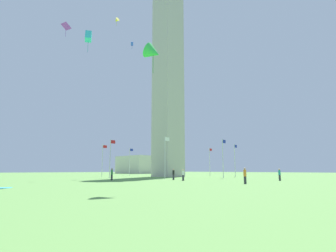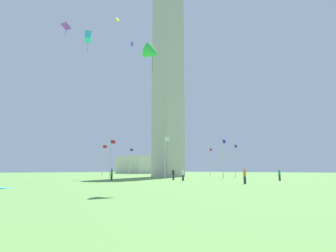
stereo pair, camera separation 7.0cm
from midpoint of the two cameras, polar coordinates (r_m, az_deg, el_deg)
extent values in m
plane|color=#609347|center=(62.46, 0.03, -10.57)|extent=(260.00, 260.00, 0.00)
cube|color=#B7B2A8|center=(65.69, 0.03, 8.91)|extent=(5.48, 5.48, 43.83)
cylinder|color=silver|center=(73.62, 8.75, -7.40)|extent=(0.14, 0.14, 7.34)
cube|color=red|center=(74.21, 8.95, -4.92)|extent=(1.00, 0.03, 0.64)
cylinder|color=silver|center=(77.59, 0.43, -7.59)|extent=(0.14, 0.14, 7.34)
cube|color=#1E2D99|center=(78.12, 0.73, -5.23)|extent=(1.00, 0.03, 0.64)
cylinder|color=silver|center=(74.26, -8.01, -7.43)|extent=(0.14, 0.14, 7.34)
cube|color=#1E2D99|center=(74.74, -7.61, -4.98)|extent=(1.00, 0.03, 0.64)
cylinder|color=silver|center=(64.81, -13.55, -7.03)|extent=(0.14, 0.14, 7.34)
cube|color=red|center=(65.26, -13.03, -4.22)|extent=(1.00, 0.03, 0.64)
cylinder|color=silver|center=(53.35, -12.02, -6.67)|extent=(0.14, 0.14, 7.34)
cube|color=red|center=(53.86, -11.41, -3.28)|extent=(1.00, 0.03, 0.64)
cylinder|color=silver|center=(47.39, -0.62, -6.58)|extent=(0.14, 0.14, 7.34)
cube|color=white|center=(48.01, -0.13, -2.76)|extent=(1.00, 0.03, 0.64)
cylinder|color=silver|center=(52.45, 11.44, -6.65)|extent=(0.14, 0.14, 7.34)
cube|color=#1E2D99|center=(53.12, 11.68, -3.19)|extent=(1.00, 0.03, 0.64)
cylinder|color=silver|center=(63.76, 13.84, -6.98)|extent=(0.14, 0.14, 7.34)
cube|color=#1E2D99|center=(64.41, 14.01, -4.13)|extent=(1.00, 0.03, 0.64)
cylinder|color=#2D2D38|center=(40.04, 3.21, -10.78)|extent=(0.29, 0.29, 0.80)
cylinder|color=white|center=(40.03, 3.20, -9.77)|extent=(0.32, 0.32, 0.61)
sphere|color=beige|center=(40.02, 3.20, -9.15)|extent=(0.24, 0.24, 0.24)
cylinder|color=#2D2D38|center=(42.96, 1.18, -10.68)|extent=(0.29, 0.29, 0.80)
cylinder|color=black|center=(42.95, 1.17, -9.70)|extent=(0.32, 0.32, 0.67)
sphere|color=beige|center=(42.95, 1.17, -9.09)|extent=(0.24, 0.24, 0.24)
cylinder|color=#2D2D38|center=(41.81, -11.69, -10.54)|extent=(0.29, 0.29, 0.80)
cylinder|color=#388C47|center=(41.79, -11.65, -9.49)|extent=(0.32, 0.32, 0.73)
sphere|color=#936B4C|center=(41.79, -11.63, -8.82)|extent=(0.24, 0.24, 0.24)
cylinder|color=#2D2D38|center=(43.31, 22.37, -9.99)|extent=(0.29, 0.29, 0.80)
cylinder|color=teal|center=(43.29, 22.31, -9.02)|extent=(0.32, 0.32, 0.67)
sphere|color=tan|center=(43.29, 22.27, -8.42)|extent=(0.24, 0.24, 0.24)
cylinder|color=#2D2D38|center=(32.21, 15.85, -10.85)|extent=(0.29, 0.29, 0.80)
cylinder|color=orange|center=(32.20, 15.79, -9.47)|extent=(0.32, 0.32, 0.75)
sphere|color=tan|center=(32.19, 15.75, -8.60)|extent=(0.24, 0.24, 0.24)
cube|color=blue|center=(65.56, -7.51, 16.70)|extent=(0.92, 0.96, 0.99)
cylinder|color=#233C9D|center=(65.23, -7.52, 16.09)|extent=(0.04, 0.04, 1.15)
cone|color=green|center=(23.76, -3.16, 15.12)|extent=(2.00, 2.11, 1.72)
cylinder|color=#208035|center=(23.34, -3.18, 12.77)|extent=(0.04, 0.04, 1.58)
cube|color=#33C6D1|center=(38.76, -16.32, 17.54)|extent=(1.32, 1.51, 1.61)
cylinder|color=teal|center=(38.21, -16.41, 15.85)|extent=(0.04, 0.04, 1.89)
cube|color=purple|center=(55.84, -20.53, 18.97)|extent=(1.67, 1.78, 0.73)
cylinder|color=#67278E|center=(55.31, -20.60, 17.89)|extent=(0.04, 0.04, 1.77)
cone|color=yellow|center=(62.73, -10.70, 20.89)|extent=(1.02, 1.17, 1.12)
cylinder|color=#A4921C|center=(62.38, -10.72, 20.32)|extent=(0.04, 0.04, 1.07)
cube|color=beige|center=(121.61, -4.14, -8.13)|extent=(22.99, 17.22, 7.36)
camera|label=1|loc=(0.04, -89.97, -0.01)|focal=29.12mm
camera|label=2|loc=(0.04, 90.03, 0.01)|focal=29.12mm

